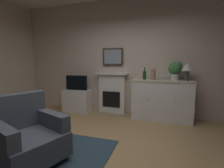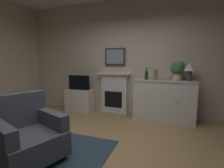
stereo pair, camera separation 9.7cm
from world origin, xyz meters
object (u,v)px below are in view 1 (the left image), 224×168
wine_glass_center (164,75)px  table_lamp (187,68)px  sideboard_cabinet (161,100)px  potted_plant_small (176,69)px  armchair (27,135)px  wine_glass_right (169,75)px  fireplace_unit (112,93)px  vase_decorative (153,74)px  framed_picture (113,57)px  wine_glass_left (159,75)px  tv_cabinet (77,100)px  wine_bottle (144,75)px  tv_set (76,83)px

wine_glass_center → table_lamp: bearing=-4.3°
sideboard_cabinet → potted_plant_small: (0.28, 0.05, 0.73)m
armchair → wine_glass_right: bearing=51.2°
wine_glass_center → armchair: wine_glass_center is taller
fireplace_unit → vase_decorative: 1.23m
wine_glass_center → armchair: size_ratio=0.16×
wine_glass_right → vase_decorative: (-0.36, -0.06, 0.02)m
table_lamp → potted_plant_small: size_ratio=0.93×
framed_picture → table_lamp: 1.83m
framed_picture → sideboard_cabinet: size_ratio=0.40×
wine_glass_center → wine_glass_right: size_ratio=1.00×
framed_picture → potted_plant_small: 1.60m
potted_plant_small → armchair: potted_plant_small is taller
wine_glass_left → armchair: 2.88m
fireplace_unit → armchair: (-0.42, -2.46, -0.17)m
fireplace_unit → sideboard_cabinet: fireplace_unit is taller
sideboard_cabinet → table_lamp: 0.92m
tv_cabinet → armchair: armchair is taller
wine_bottle → framed_picture: bearing=164.4°
wine_glass_right → framed_picture: bearing=171.6°
table_lamp → tv_cabinet: bearing=179.7°
framed_picture → tv_set: size_ratio=0.89×
sideboard_cabinet → table_lamp: (0.51, 0.00, 0.76)m
wine_glass_right → tv_set: (-2.40, -0.02, -0.27)m
sideboard_cabinet → tv_set: tv_set is taller
fireplace_unit → wine_glass_right: 1.53m
vase_decorative → armchair: (-1.49, -2.23, -0.72)m
vase_decorative → tv_cabinet: bearing=178.2°
wine_glass_right → tv_cabinet: (-2.40, 0.00, -0.77)m
vase_decorative → tv_set: vase_decorative is taller
fireplace_unit → tv_set: (-0.97, -0.19, 0.26)m
tv_cabinet → potted_plant_small: (2.53, 0.03, 0.91)m
sideboard_cabinet → wine_glass_left: (-0.07, -0.01, 0.60)m
wine_bottle → tv_set: wine_bottle is taller
fireplace_unit → wine_glass_left: bearing=-8.7°
vase_decorative → armchair: vase_decorative is taller
fireplace_unit → sideboard_cabinet: (1.28, -0.18, -0.07)m
vase_decorative → potted_plant_small: 0.51m
vase_decorative → armchair: size_ratio=0.28×
wine_glass_right → potted_plant_small: size_ratio=0.38×
sideboard_cabinet → wine_glass_center: (0.04, 0.04, 0.60)m
sideboard_cabinet → table_lamp: table_lamp is taller
table_lamp → wine_glass_center: 0.50m
wine_glass_right → potted_plant_small: bearing=14.3°
wine_glass_center → vase_decorative: vase_decorative is taller
tv_cabinet → tv_set: tv_set is taller
framed_picture → vase_decorative: (1.07, -0.27, -0.42)m
wine_glass_center → tv_set: size_ratio=0.27×
wine_glass_left → potted_plant_small: bearing=8.9°
framed_picture → wine_bottle: (0.87, -0.24, -0.45)m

